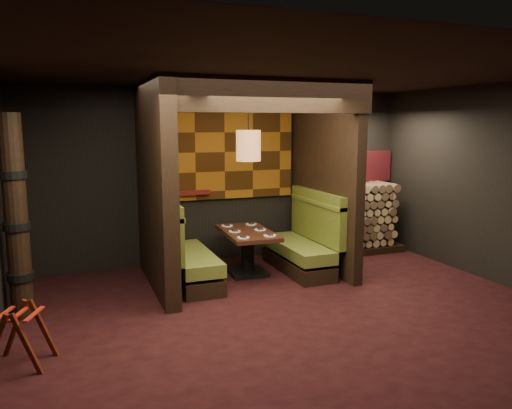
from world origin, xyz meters
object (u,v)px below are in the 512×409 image
(totem_column, at_px, (16,219))
(dining_table, at_px, (248,246))
(booth_bench_right, at_px, (304,245))
(luggage_rack, at_px, (20,334))
(pendant_lamp, at_px, (248,146))
(firewood_stack, at_px, (355,218))
(booth_bench_left, at_px, (185,256))

(totem_column, bearing_deg, dining_table, 11.95)
(dining_table, bearing_deg, booth_bench_right, -6.55)
(luggage_rack, bearing_deg, dining_table, 33.33)
(pendant_lamp, height_order, totem_column, pendant_lamp)
(booth_bench_right, relative_size, dining_table, 1.22)
(booth_bench_right, bearing_deg, pendant_lamp, 176.62)
(totem_column, height_order, firewood_stack, totem_column)
(booth_bench_right, height_order, totem_column, totem_column)
(dining_table, relative_size, firewood_stack, 0.76)
(dining_table, relative_size, luggage_rack, 1.93)
(totem_column, bearing_deg, booth_bench_left, 14.75)
(pendant_lamp, bearing_deg, dining_table, 90.00)
(booth_bench_left, relative_size, totem_column, 0.67)
(booth_bench_left, bearing_deg, booth_bench_right, 0.00)
(pendant_lamp, distance_m, firewood_stack, 2.70)
(booth_bench_right, distance_m, pendant_lamp, 1.80)
(dining_table, xyz_separation_m, luggage_rack, (-3.00, -1.98, -0.14))
(dining_table, relative_size, pendant_lamp, 1.17)
(booth_bench_right, bearing_deg, luggage_rack, -154.36)
(firewood_stack, bearing_deg, booth_bench_left, -167.83)
(pendant_lamp, distance_m, totem_column, 3.24)
(booth_bench_right, relative_size, luggage_rack, 2.36)
(booth_bench_left, bearing_deg, luggage_rack, -137.00)
(booth_bench_right, distance_m, luggage_rack, 4.33)
(pendant_lamp, height_order, luggage_rack, pendant_lamp)
(luggage_rack, xyz_separation_m, totem_column, (-0.08, 1.32, 0.88))
(booth_bench_left, bearing_deg, firewood_stack, 12.17)
(booth_bench_left, xyz_separation_m, dining_table, (1.00, 0.10, 0.04))
(booth_bench_right, relative_size, firewood_stack, 0.92)
(booth_bench_left, bearing_deg, dining_table, 5.90)
(booth_bench_left, relative_size, booth_bench_right, 1.00)
(booth_bench_left, height_order, totem_column, totem_column)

